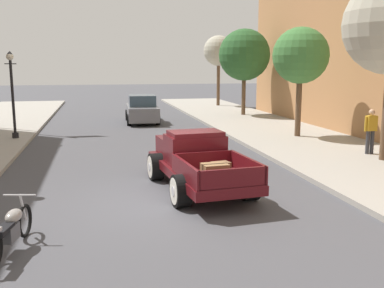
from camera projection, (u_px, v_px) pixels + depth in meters
The scene contains 9 objects.
ground_plane at pixel (162, 201), 11.17m from camera, with size 140.00×140.00×0.00m, color #47474C.
hotrod_truck_maroon at pixel (196, 161), 12.35m from camera, with size 2.49×5.05×1.58m.
motorcycle_parked at pixel (10, 229), 8.05m from camera, with size 0.69×2.09×0.93m.
car_background_grey at pixel (142, 110), 26.38m from camera, with size 1.97×4.35×1.65m.
pedestrian_sidewalk_right at pixel (371, 129), 16.23m from camera, with size 0.53×0.22×1.65m.
street_lamp_far at pixel (12, 88), 19.56m from camera, with size 0.50×0.32×3.85m.
street_tree_second at pixel (301, 56), 19.88m from camera, with size 2.53×2.53×4.93m.
street_tree_third at pixel (244, 55), 28.74m from camera, with size 3.34×3.34×5.57m.
street_tree_farthest at pixel (219, 51), 35.49m from camera, with size 2.41×2.41×5.59m.
Camera 1 is at (-1.48, -10.67, 3.37)m, focal length 41.47 mm.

